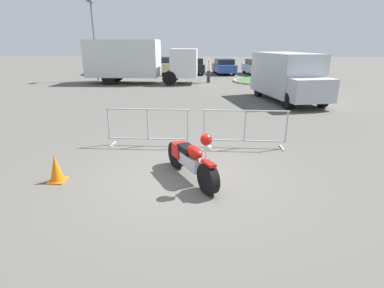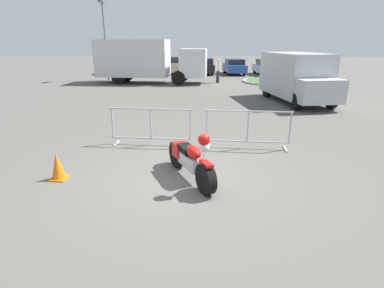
% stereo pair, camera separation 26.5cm
% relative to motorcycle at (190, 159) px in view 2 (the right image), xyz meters
% --- Properties ---
extents(ground_plane, '(120.00, 120.00, 0.00)m').
position_rel_motorcycle_xyz_m(ground_plane, '(-0.13, 0.05, -0.45)').
color(ground_plane, '#54514C').
extents(motorcycle, '(1.22, 1.89, 1.19)m').
position_rel_motorcycle_xyz_m(motorcycle, '(0.00, 0.00, 0.00)').
color(motorcycle, black).
rests_on(motorcycle, ground).
extents(crowd_barrier_near, '(2.34, 0.45, 1.07)m').
position_rel_motorcycle_xyz_m(crowd_barrier_near, '(-1.34, 2.10, 0.10)').
color(crowd_barrier_near, '#9EA0A5').
rests_on(crowd_barrier_near, ground).
extents(crowd_barrier_far, '(2.34, 0.45, 1.07)m').
position_rel_motorcycle_xyz_m(crowd_barrier_far, '(1.35, 2.10, 0.10)').
color(crowd_barrier_far, '#9EA0A5').
rests_on(crowd_barrier_far, ground).
extents(box_truck, '(7.71, 2.33, 2.98)m').
position_rel_motorcycle_xyz_m(box_truck, '(-4.96, 15.67, 1.18)').
color(box_truck, silver).
rests_on(box_truck, ground).
extents(delivery_van, '(3.11, 5.33, 2.31)m').
position_rel_motorcycle_xyz_m(delivery_van, '(4.12, 9.42, 0.79)').
color(delivery_van, '#B2B7BC').
rests_on(delivery_van, ground).
extents(parked_car_maroon, '(2.31, 4.41, 1.43)m').
position_rel_motorcycle_xyz_m(parked_car_maroon, '(-9.92, 22.68, 0.27)').
color(parked_car_maroon, maroon).
rests_on(parked_car_maroon, ground).
extents(parked_car_yellow, '(2.44, 4.65, 1.51)m').
position_rel_motorcycle_xyz_m(parked_car_yellow, '(-7.06, 22.58, 0.31)').
color(parked_car_yellow, yellow).
rests_on(parked_car_yellow, ground).
extents(parked_car_tan, '(2.47, 4.70, 1.52)m').
position_rel_motorcycle_xyz_m(parked_car_tan, '(-4.21, 22.91, 0.32)').
color(parked_car_tan, tan).
rests_on(parked_car_tan, ground).
extents(parked_car_black, '(2.29, 4.37, 1.42)m').
position_rel_motorcycle_xyz_m(parked_car_black, '(-1.35, 22.82, 0.26)').
color(parked_car_black, black).
rests_on(parked_car_black, ground).
extents(parked_car_blue, '(2.22, 4.23, 1.37)m').
position_rel_motorcycle_xyz_m(parked_car_blue, '(1.50, 22.72, 0.24)').
color(parked_car_blue, '#284799').
rests_on(parked_car_blue, ground).
extents(parked_car_silver, '(2.22, 4.22, 1.37)m').
position_rel_motorcycle_xyz_m(parked_car_silver, '(4.36, 22.55, 0.24)').
color(parked_car_silver, '#B7BABF').
rests_on(parked_car_silver, ground).
extents(pedestrian, '(0.46, 0.46, 1.69)m').
position_rel_motorcycle_xyz_m(pedestrian, '(0.16, 16.33, 0.47)').
color(pedestrian, '#262838').
rests_on(pedestrian, ground).
extents(planter_island, '(4.49, 4.49, 1.25)m').
position_rel_motorcycle_xyz_m(planter_island, '(4.31, 16.93, -0.10)').
color(planter_island, '#ADA89E').
rests_on(planter_island, ground).
extents(traffic_cone, '(0.34, 0.34, 0.59)m').
position_rel_motorcycle_xyz_m(traffic_cone, '(-2.80, -0.32, -0.16)').
color(traffic_cone, orange).
rests_on(traffic_cone, ground).
extents(street_lamp, '(0.36, 0.70, 5.68)m').
position_rel_motorcycle_xyz_m(street_lamp, '(-8.35, 17.05, 3.26)').
color(street_lamp, '#595B60').
rests_on(street_lamp, ground).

